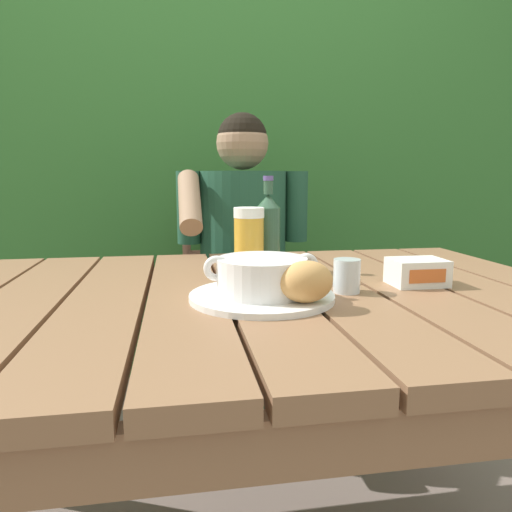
# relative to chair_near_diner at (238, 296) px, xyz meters

# --- Properties ---
(dining_table) EXTENTS (1.42, 0.99, 0.72)m
(dining_table) POSITION_rel_chair_near_diner_xyz_m (-0.07, -0.93, 0.17)
(dining_table) COLOR brown
(dining_table) RESTS_ON ground_plane
(hedge_backdrop) EXTENTS (3.76, 0.80, 2.85)m
(hedge_backdrop) POSITION_rel_chair_near_diner_xyz_m (0.02, 0.64, 0.58)
(hedge_backdrop) COLOR #336B2E
(hedge_backdrop) RESTS_ON ground_plane
(chair_near_diner) EXTENTS (0.44, 0.47, 0.93)m
(chair_near_diner) POSITION_rel_chair_near_diner_xyz_m (0.00, 0.00, 0.00)
(chair_near_diner) COLOR #885746
(chair_near_diner) RESTS_ON ground_plane
(person_eating) EXTENTS (0.48, 0.47, 1.19)m
(person_eating) POSITION_rel_chair_near_diner_xyz_m (-0.00, -0.20, 0.23)
(person_eating) COLOR #204C36
(person_eating) RESTS_ON ground_plane
(serving_plate) EXTENTS (0.29, 0.29, 0.01)m
(serving_plate) POSITION_rel_chair_near_diner_xyz_m (-0.08, -1.01, 0.26)
(serving_plate) COLOR white
(serving_plate) RESTS_ON dining_table
(soup_bowl) EXTENTS (0.23, 0.18, 0.08)m
(soup_bowl) POSITION_rel_chair_near_diner_xyz_m (-0.08, -1.01, 0.30)
(soup_bowl) COLOR white
(soup_bowl) RESTS_ON serving_plate
(bread_roll) EXTENTS (0.11, 0.09, 0.08)m
(bread_roll) POSITION_rel_chair_near_diner_xyz_m (-0.02, -1.09, 0.30)
(bread_roll) COLOR tan
(bread_roll) RESTS_ON serving_plate
(beer_glass) EXTENTS (0.07, 0.07, 0.17)m
(beer_glass) POSITION_rel_chair_near_diner_xyz_m (-0.07, -0.78, 0.33)
(beer_glass) COLOR gold
(beer_glass) RESTS_ON dining_table
(beer_bottle) EXTENTS (0.06, 0.06, 0.24)m
(beer_bottle) POSITION_rel_chair_near_diner_xyz_m (-0.01, -0.73, 0.35)
(beer_bottle) COLOR #2F5239
(beer_bottle) RESTS_ON dining_table
(water_glass_small) EXTENTS (0.06, 0.06, 0.07)m
(water_glass_small) POSITION_rel_chair_near_diner_xyz_m (0.10, -0.99, 0.29)
(water_glass_small) COLOR silver
(water_glass_small) RESTS_ON dining_table
(butter_tub) EXTENTS (0.12, 0.09, 0.06)m
(butter_tub) POSITION_rel_chair_near_diner_xyz_m (0.28, -0.95, 0.28)
(butter_tub) COLOR white
(butter_tub) RESTS_ON dining_table
(table_knife) EXTENTS (0.15, 0.02, 0.01)m
(table_knife) POSITION_rel_chair_near_diner_xyz_m (0.07, -0.92, 0.26)
(table_knife) COLOR silver
(table_knife) RESTS_ON dining_table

